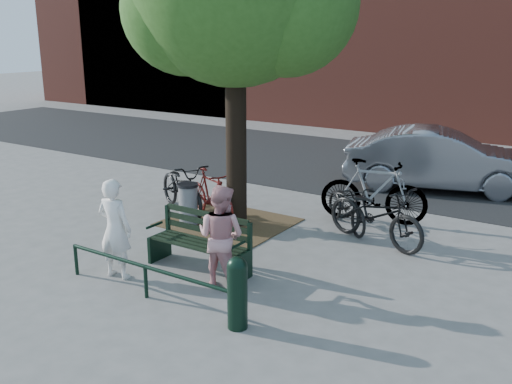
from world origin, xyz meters
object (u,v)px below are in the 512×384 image
Objects in this scene: park_bench at (201,240)px; litter_bin at (188,204)px; parked_car at (440,160)px; bicycle_c at (347,205)px; person_right at (221,236)px; person_left at (115,229)px; bollard at (237,290)px.

park_bench is 2.24m from litter_bin.
bicycle_c is at bearing 153.38° from parked_car.
park_bench is 2.06× the size of litter_bin.
person_right is at bearing -145.26° from bicycle_c.
litter_bin is 6.38m from parked_car.
parked_car is (2.69, 7.96, -0.05)m from person_left.
person_right is 3.52m from bicycle_c.
park_bench is 2.04m from bollard.
bicycle_c is (2.70, 1.56, 0.03)m from litter_bin.
person_right is 0.35× the size of parked_car.
litter_bin is 0.19× the size of parked_car.
park_bench is at bearing -157.40° from bicycle_c.
litter_bin is at bearing 135.19° from park_bench.
bicycle_c is (2.01, 4.11, -0.34)m from person_left.
person_left is at bearing -74.97° from litter_bin.
bollard is (2.50, -0.29, -0.27)m from person_left.
person_right is 7.42m from parked_car.
park_bench is at bearing -33.01° from person_right.
person_left is 0.35× the size of parked_car.
person_right is at bearing -40.58° from litter_bin.
person_right reaches higher than bollard.
person_right reaches higher than parked_car.
parked_car is (1.13, 7.33, -0.04)m from person_right.
parked_car reaches higher than bollard.
person_left is at bearing -132.58° from park_bench.
parked_car is at bearing 32.20° from bicycle_c.
bollard is 0.22× the size of parked_car.
person_left is 4.59m from bicycle_c.
bicycle_c is 0.38× the size of parked_car.
bollard is 0.57× the size of bicycle_c.
person_left is (-0.90, -0.98, 0.31)m from park_bench.
park_bench is 0.39× the size of parked_car.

